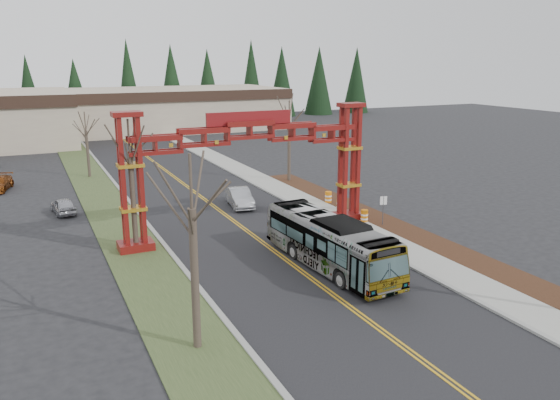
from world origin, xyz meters
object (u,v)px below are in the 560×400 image
bare_tree_median_mid (130,155)px  bare_tree_right_far (289,122)px  retail_building_east (170,109)px  barrel_north (328,198)px  bare_tree_median_far (86,131)px  barrel_mid (340,205)px  bare_tree_median_near (192,210)px  parked_car_near_a (63,206)px  gateway_arch (250,150)px  transit_bus (330,242)px  silver_sedan (240,197)px  barrel_south (364,217)px  street_sign (383,205)px

bare_tree_median_mid → bare_tree_right_far: 23.07m
retail_building_east → bare_tree_right_far: (-0.00, -47.67, 2.43)m
retail_building_east → barrel_north: bearing=-90.9°
bare_tree_median_far → barrel_mid: bare_tree_median_far is taller
bare_tree_median_near → parked_car_near_a: bearing=98.1°
gateway_arch → barrel_north: 11.72m
transit_bus → silver_sedan: 15.18m
parked_car_near_a → barrel_north: bearing=155.6°
gateway_arch → barrel_mid: bearing=16.4°
parked_car_near_a → barrel_south: (20.26, -12.47, -0.12)m
bare_tree_median_near → bare_tree_right_far: (18.00, 27.83, -0.17)m
silver_sedan → barrel_mid: 8.35m
transit_bus → bare_tree_median_mid: bare_tree_median_mid is taller
bare_tree_median_near → bare_tree_median_far: bare_tree_median_near is taller
gateway_arch → bare_tree_median_mid: 8.01m
silver_sedan → parked_car_near_a: size_ratio=1.25×
retail_building_east → parked_car_near_a: size_ratio=10.20×
parked_car_near_a → street_sign: 25.14m
bare_tree_right_far → barrel_mid: 12.95m
parked_car_near_a → bare_tree_right_far: 22.38m
gateway_arch → barrel_north: (9.14, 4.91, -5.45)m
barrel_north → barrel_south: bearing=-93.9°
bare_tree_median_mid → barrel_north: (17.14, 5.06, -5.72)m
gateway_arch → bare_tree_right_far: bearing=55.0°
bare_tree_median_far → street_sign: bearing=-57.4°
bare_tree_median_far → barrel_south: (16.73, -26.08, -4.32)m
bare_tree_median_near → bare_tree_right_far: size_ratio=1.04×
retail_building_east → bare_tree_median_near: (-18.00, -75.50, 2.61)m
transit_bus → bare_tree_median_near: bearing=-153.1°
gateway_arch → street_sign: size_ratio=8.00×
bare_tree_median_mid → bare_tree_median_far: bare_tree_median_mid is taller
bare_tree_median_near → barrel_north: bearing=47.1°
bare_tree_median_far → bare_tree_right_far: bearing=-30.5°
silver_sedan → bare_tree_right_far: bearing=49.2°
silver_sedan → bare_tree_median_far: bearing=127.8°
transit_bus → barrel_north: (7.34, 12.75, -1.02)m
gateway_arch → retail_building_east: bearing=80.8°
silver_sedan → barrel_mid: (6.89, -4.71, -0.30)m
gateway_arch → street_sign: bearing=-14.3°
street_sign → barrel_south: street_sign is taller
street_sign → barrel_mid: size_ratio=2.42×
bare_tree_median_near → street_sign: size_ratio=3.70×
silver_sedan → bare_tree_median_far: size_ratio=0.69×
bare_tree_median_far → barrel_south: 31.28m
parked_car_near_a → bare_tree_median_near: (3.54, -24.84, 5.48)m
bare_tree_median_near → barrel_north: (17.14, 18.46, -5.59)m
transit_bus → silver_sedan: size_ratio=2.38×
barrel_mid → barrel_north: size_ratio=0.89×
transit_bus → barrel_north: 14.75m
bare_tree_median_far → street_sign: 32.61m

